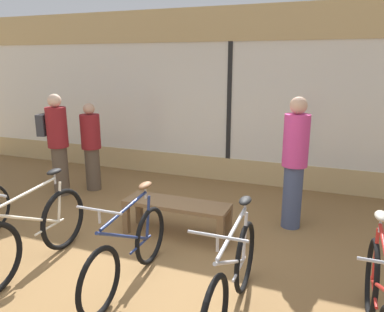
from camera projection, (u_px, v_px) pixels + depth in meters
ground_plane at (138, 276)px, 4.06m from camera, size 24.00×24.00×0.00m
shop_back_wall at (230, 96)px, 6.89m from camera, size 12.00×0.08×3.20m
bicycle_left at (32, 234)px, 4.12m from camera, size 0.46×1.80×1.06m
bicycle_center at (129, 252)px, 3.82m from camera, size 0.46×1.65×1.01m
bicycle_right at (232, 280)px, 3.29m from camera, size 0.46×1.73×1.04m
bicycle_far_right at (378, 306)px, 2.93m from camera, size 0.46×1.76×1.04m
display_bench at (177, 208)px, 4.90m from camera, size 1.40×0.44×0.47m
customer_near_rack at (91, 145)px, 6.60m from camera, size 0.48×0.48×1.56m
customer_by_window at (295, 160)px, 5.03m from camera, size 0.37×0.37×1.81m
customer_mid_floor at (57, 142)px, 6.31m from camera, size 0.53×0.40×1.74m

